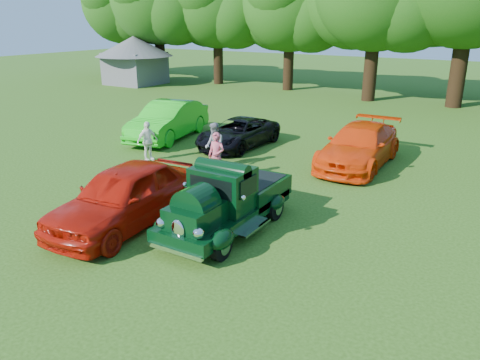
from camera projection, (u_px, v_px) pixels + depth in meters
The scene contains 10 objects.
ground at pixel (202, 238), 11.96m from camera, with size 120.00×120.00×0.00m, color #284A11.
hero_pickup at pixel (227, 202), 12.24m from camera, with size 2.10×4.51×1.76m.
red_convertible at pixel (125, 196), 12.48m from camera, with size 1.96×4.87×1.66m, color #B11407.
back_car_lime at pixel (168, 120), 21.54m from camera, with size 1.79×5.14×1.69m, color #1ABB19.
back_car_black at pixel (238, 133), 20.19m from camera, with size 2.03×4.40×1.22m, color black.
back_car_orange at pixel (359, 146), 17.59m from camera, with size 2.14×5.27×1.53m, color #EB3A08.
spectator_pink at pixel (216, 156), 16.06m from camera, with size 0.60×0.40×1.66m, color #C85265.
spectator_grey at pixel (214, 145), 17.36m from camera, with size 0.82×0.64×1.69m, color gray.
spectator_white at pixel (147, 141), 18.19m from camera, with size 0.91×0.38×1.55m, color white.
gazebo at pixel (134, 55), 38.93m from camera, with size 6.40×6.40×3.90m.
Camera 1 is at (6.46, -8.72, 5.33)m, focal length 35.00 mm.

